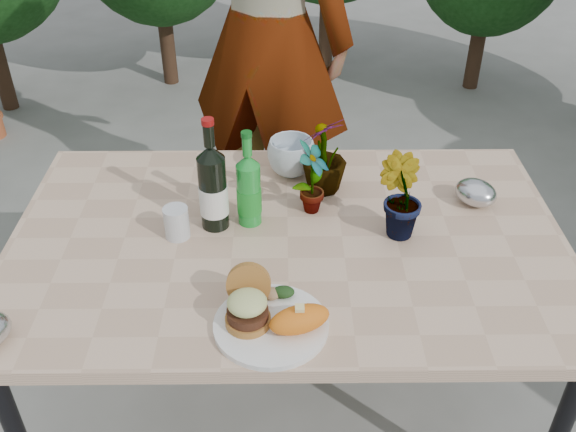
{
  "coord_description": "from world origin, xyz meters",
  "views": [
    {
      "loc": [
        -0.01,
        -1.47,
        1.87
      ],
      "look_at": [
        0.0,
        -0.08,
        0.88
      ],
      "focal_mm": 40.0,
      "sensor_mm": 36.0,
      "label": 1
    }
  ],
  "objects_px": {
    "wine_bottle": "(213,189)",
    "dinner_plate": "(271,325)",
    "patio_table": "(288,252)",
    "person": "(266,35)"
  },
  "relations": [
    {
      "from": "dinner_plate",
      "to": "patio_table",
      "type": "bearing_deg",
      "value": 83.11
    },
    {
      "from": "patio_table",
      "to": "wine_bottle",
      "type": "relative_size",
      "value": 4.61
    },
    {
      "from": "patio_table",
      "to": "wine_bottle",
      "type": "xyz_separation_m",
      "value": [
        -0.21,
        0.06,
        0.19
      ]
    },
    {
      "from": "dinner_plate",
      "to": "person",
      "type": "height_order",
      "value": "person"
    },
    {
      "from": "dinner_plate",
      "to": "wine_bottle",
      "type": "distance_m",
      "value": 0.47
    },
    {
      "from": "wine_bottle",
      "to": "dinner_plate",
      "type": "bearing_deg",
      "value": -56.2
    },
    {
      "from": "wine_bottle",
      "to": "person",
      "type": "relative_size",
      "value": 0.18
    },
    {
      "from": "patio_table",
      "to": "person",
      "type": "xyz_separation_m",
      "value": [
        -0.08,
        1.0,
        0.29
      ]
    },
    {
      "from": "dinner_plate",
      "to": "person",
      "type": "distance_m",
      "value": 1.38
    },
    {
      "from": "dinner_plate",
      "to": "wine_bottle",
      "type": "height_order",
      "value": "wine_bottle"
    }
  ]
}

